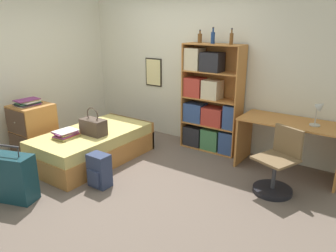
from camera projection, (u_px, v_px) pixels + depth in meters
ground_plane at (124, 169)px, 4.81m from camera, size 14.00×14.00×0.00m
wall_back at (186, 67)px, 5.72m from camera, size 10.00×0.09×2.60m
wall_left at (30, 69)px, 5.53m from camera, size 0.06×10.00×2.60m
bed at (94, 145)px, 5.10m from camera, size 1.00×1.82×0.47m
handbag at (93, 126)px, 4.85m from camera, size 0.39×0.21×0.42m
book_stack_on_bed at (66, 134)px, 4.73m from camera, size 0.30×0.35×0.11m
suitcase at (12, 178)px, 3.93m from camera, size 0.62×0.43×0.71m
dresser at (33, 130)px, 5.25m from camera, size 0.55×0.59×0.82m
magazine_pile_on_dresser at (28, 102)px, 5.11m from camera, size 0.33×0.37×0.09m
bookcase at (209, 105)px, 5.37m from camera, size 0.97×0.36×1.74m
bottle_green at (200, 38)px, 5.20m from camera, size 0.07×0.07×0.20m
bottle_brown at (213, 37)px, 5.01m from camera, size 0.06×0.06×0.25m
bottle_clear at (231, 38)px, 4.83m from camera, size 0.06×0.06×0.24m
desk at (290, 136)px, 4.59m from camera, size 1.39×0.64×0.76m
desk_lamp at (320, 109)px, 4.25m from camera, size 0.19×0.14×0.36m
desk_chair at (276, 173)px, 4.12m from camera, size 0.58×0.58×0.84m
backpack at (99, 171)px, 4.27m from camera, size 0.28×0.22×0.45m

